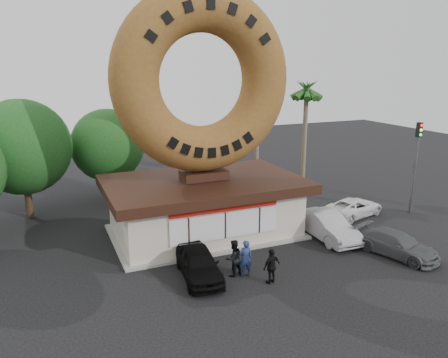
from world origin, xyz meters
name	(u,v)px	position (x,y,z in m)	size (l,w,h in m)	color
ground	(250,277)	(0.00, 0.00, 0.00)	(90.00, 90.00, 0.00)	black
donut_shop	(204,205)	(0.00, 5.98, 1.77)	(11.20, 7.20, 3.80)	beige
giant_donut	(203,80)	(0.00, 6.00, 8.82)	(10.05, 10.05, 2.56)	brown
tree_west	(22,147)	(-9.50, 13.00, 4.64)	(6.00, 6.00, 7.65)	#473321
tree_mid	(108,145)	(-4.00, 15.00, 4.02)	(5.20, 5.20, 6.63)	#473321
palm_near	(258,81)	(7.50, 14.00, 8.41)	(2.60, 2.60, 9.75)	#726651
palm_far	(307,93)	(11.00, 12.50, 7.48)	(2.60, 2.60, 8.75)	#726651
street_lamp	(134,135)	(-1.86, 16.00, 4.48)	(2.11, 0.20, 8.00)	#59595E
traffic_signal	(416,156)	(14.00, 3.99, 3.87)	(0.30, 0.38, 6.07)	#59595E
person_left	(245,258)	(-0.12, 0.23, 0.89)	(0.65, 0.43, 1.78)	navy
person_center	(233,258)	(-0.63, 0.46, 0.89)	(0.87, 0.67, 1.78)	black
person_right	(272,266)	(0.66, -0.88, 0.83)	(0.98, 0.41, 1.67)	black
car_black	(199,263)	(-2.19, 0.92, 0.71)	(1.67, 4.15, 1.41)	black
car_silver	(327,226)	(6.14, 2.52, 0.77)	(1.62, 4.66, 1.53)	#9B9A9F
car_grey	(397,244)	(8.11, -0.85, 0.63)	(1.75, 4.31, 1.25)	#535758
car_white	(354,207)	(10.11, 4.98, 0.59)	(1.95, 4.23, 1.17)	white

